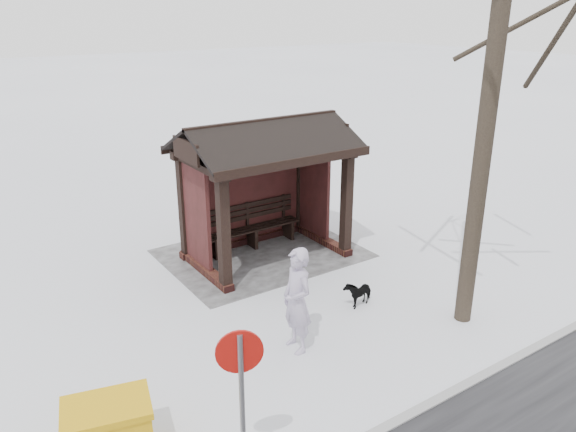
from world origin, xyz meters
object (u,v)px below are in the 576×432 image
Objects in this scene: dog at (358,292)px; pedestrian at (297,301)px; bus_shelter at (261,161)px; grit_bin at (109,432)px; road_sign at (240,375)px.

pedestrian is at bearing -84.31° from dog.
pedestrian reaches higher than dog.
grit_bin is (4.73, 4.15, -1.76)m from bus_shelter.
grit_bin is at bearing -87.85° from dog.
grit_bin is (3.24, 0.67, -0.48)m from pedestrian.
bus_shelter is 6.49m from road_sign.
road_sign is at bearing -69.03° from dog.
bus_shelter is at bearing -100.60° from road_sign.
pedestrian is at bearing -154.37° from grit_bin.
pedestrian is 1.50× the size of grit_bin.
dog is at bearing -124.47° from road_sign.
grit_bin reaches higher than dog.
bus_shelter is at bearing -124.89° from grit_bin.
road_sign reaches higher than pedestrian.
road_sign reaches higher than dog.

